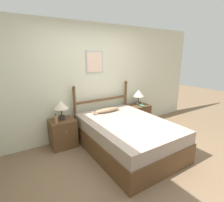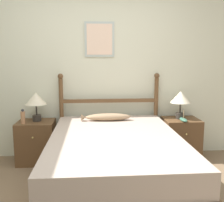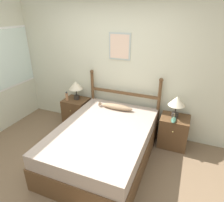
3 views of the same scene
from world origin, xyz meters
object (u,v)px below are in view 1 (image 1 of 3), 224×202
table_lamp_left (61,106)px  model_boat (142,105)px  nightstand_left (63,133)px  fish_pillow (107,110)px  nightstand_right (139,115)px  table_lamp_right (139,94)px  bottle (56,119)px  bed (127,136)px

table_lamp_left → model_boat: bearing=-4.8°
nightstand_left → fish_pillow: bearing=-8.3°
nightstand_right → table_lamp_right: (-0.02, 0.02, 0.59)m
nightstand_right → bottle: bearing=-177.3°
bottle → fish_pillow: 1.12m
nightstand_left → model_boat: 2.07m
bed → table_lamp_right: size_ratio=5.08×
bed → model_boat: 1.27m
model_boat → fish_pillow: model_boat is taller
table_lamp_right → model_boat: bearing=-90.2°
fish_pillow → nightstand_right: bearing=7.6°
nightstand_left → table_lamp_left: bearing=68.6°
bed → table_lamp_right: bearing=40.2°
nightstand_right → bottle: 2.24m
nightstand_right → model_boat: (-0.02, -0.14, 0.31)m
nightstand_left → fish_pillow: 1.06m
nightstand_right → table_lamp_left: table_lamp_left is taller
bed → nightstand_left: (-1.03, 0.84, -0.01)m
nightstand_left → table_lamp_left: size_ratio=1.45×
bottle → model_boat: 2.18m
bed → table_lamp_left: (-1.02, 0.87, 0.57)m
nightstand_left → bottle: bottle is taller
nightstand_right → bottle: (-2.20, -0.10, 0.38)m
bed → nightstand_right: size_ratio=3.51×
bottle → fish_pillow: bearing=-2.0°
bed → bottle: bottle is taller
table_lamp_left → fish_pillow: (0.97, -0.18, -0.22)m
table_lamp_left → bed: bearing=-40.5°
bed → table_lamp_right: table_lamp_right is taller
table_lamp_right → nightstand_right: bearing=-40.9°
bed → table_lamp_right: 1.44m
model_boat → fish_pillow: (-1.06, -0.01, 0.06)m
model_boat → table_lamp_left: bearing=175.2°
table_lamp_right → bed: bearing=-139.8°
table_lamp_left → bottle: (-0.15, -0.14, -0.20)m
nightstand_right → table_lamp_right: bearing=139.1°
nightstand_left → table_lamp_right: size_ratio=1.45×
bed → nightstand_right: bed is taller
table_lamp_left → table_lamp_right: (2.03, -0.01, 0.00)m
bed → nightstand_right: 1.33m
table_lamp_left → bottle: bearing=-138.2°
nightstand_left → bottle: (-0.14, -0.10, 0.38)m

